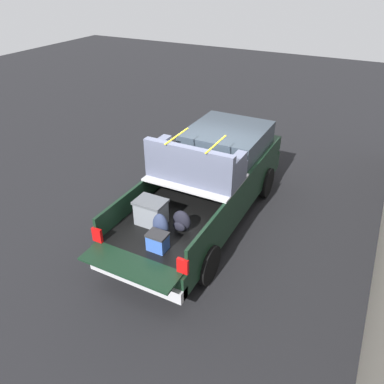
{
  "coord_description": "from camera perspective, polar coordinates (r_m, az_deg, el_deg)",
  "views": [
    {
      "loc": [
        -6.64,
        -3.14,
        5.24
      ],
      "look_at": [
        -0.6,
        0.0,
        1.1
      ],
      "focal_mm": 35.38,
      "sensor_mm": 36.0,
      "label": 1
    }
  ],
  "objects": [
    {
      "name": "ground_plane",
      "position": [
        9.02,
        1.76,
        -4.22
      ],
      "size": [
        40.0,
        40.0,
        0.0
      ],
      "primitive_type": "plane",
      "color": "black"
    },
    {
      "name": "pickup_truck",
      "position": [
        8.79,
        2.88,
        2.1
      ],
      "size": [
        6.05,
        2.06,
        2.23
      ],
      "color": "black",
      "rests_on": "ground_plane"
    }
  ]
}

